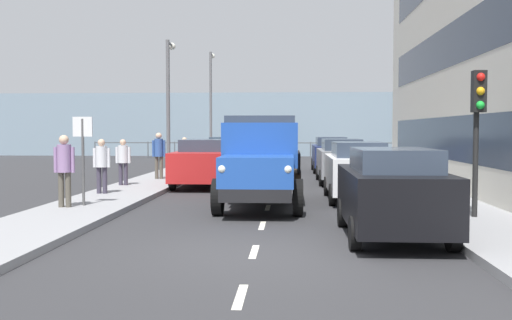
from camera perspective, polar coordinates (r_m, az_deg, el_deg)
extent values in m
plane|color=#2D2D30|center=(22.12, 1.83, -2.43)|extent=(80.00, 80.00, 0.00)
cube|color=gray|center=(22.46, 13.66, -2.24)|extent=(2.23, 43.10, 0.15)
cube|color=gray|center=(22.71, -9.87, -2.14)|extent=(2.23, 43.10, 0.15)
cube|color=silver|center=(7.50, -1.52, -13.05)|extent=(0.12, 1.10, 0.01)
cube|color=silver|center=(10.10, -0.18, -8.86)|extent=(0.12, 1.10, 0.01)
cube|color=silver|center=(12.79, 0.61, -6.36)|extent=(0.12, 1.10, 0.01)
cube|color=silver|center=(15.69, 1.15, -4.63)|extent=(0.12, 1.10, 0.01)
cube|color=silver|center=(18.57, 1.51, -3.45)|extent=(0.12, 1.10, 0.01)
cube|color=silver|center=(21.50, 1.78, -2.58)|extent=(0.12, 1.10, 0.01)
cube|color=silver|center=(24.28, 1.98, -1.94)|extent=(0.12, 1.10, 0.01)
cube|color=silver|center=(26.71, 2.11, -1.50)|extent=(0.12, 1.10, 0.01)
cube|color=silver|center=(29.63, 2.25, -1.06)|extent=(0.12, 1.10, 0.01)
cube|color=silver|center=(32.10, 2.34, -0.75)|extent=(0.12, 1.10, 0.01)
cube|color=silver|center=(34.38, 2.42, -0.51)|extent=(0.12, 1.10, 0.01)
cube|color=silver|center=(37.11, 2.50, -0.26)|extent=(0.12, 1.10, 0.01)
cube|color=silver|center=(39.61, 2.56, -0.05)|extent=(0.12, 1.10, 0.01)
cube|color=#2D3847|center=(20.19, 18.17, 2.03)|extent=(0.08, 18.09, 1.40)
cube|color=#2D3847|center=(20.38, 18.30, 10.49)|extent=(0.08, 18.09, 1.40)
cube|color=gray|center=(46.57, 2.70, 3.46)|extent=(80.00, 0.80, 5.00)
cylinder|color=#4C5156|center=(45.02, 20.75, 0.88)|extent=(0.08, 0.08, 1.20)
cylinder|color=#4C5156|center=(44.47, 18.29, 0.89)|extent=(0.08, 0.08, 1.20)
cylinder|color=#4C5156|center=(44.00, 15.77, 0.91)|extent=(0.08, 0.08, 1.20)
cylinder|color=#4C5156|center=(43.61, 13.20, 0.93)|extent=(0.08, 0.08, 1.20)
cylinder|color=#4C5156|center=(43.32, 10.59, 0.94)|extent=(0.08, 0.08, 1.20)
cylinder|color=#4C5156|center=(43.12, 7.96, 0.96)|extent=(0.08, 0.08, 1.20)
cylinder|color=#4C5156|center=(43.01, 5.30, 0.97)|extent=(0.08, 0.08, 1.20)
cylinder|color=#4C5156|center=(42.99, 2.63, 0.98)|extent=(0.08, 0.08, 1.20)
cylinder|color=#4C5156|center=(43.07, -0.03, 0.98)|extent=(0.08, 0.08, 1.20)
cylinder|color=#4C5156|center=(43.24, -2.68, 0.99)|extent=(0.08, 0.08, 1.20)
cylinder|color=#4C5156|center=(43.50, -5.30, 0.99)|extent=(0.08, 0.08, 1.20)
cylinder|color=#4C5156|center=(43.85, -7.88, 0.99)|extent=(0.08, 0.08, 1.20)
cylinder|color=#4C5156|center=(44.28, -10.42, 0.99)|extent=(0.08, 0.08, 1.20)
cylinder|color=#4C5156|center=(44.80, -12.90, 0.98)|extent=(0.08, 0.08, 1.20)
cylinder|color=#4C5156|center=(45.41, -15.32, 0.98)|extent=(0.08, 0.08, 1.20)
cube|color=#4C5156|center=(42.98, 2.63, 1.67)|extent=(28.00, 0.08, 0.08)
cube|color=black|center=(15.82, 0.52, -2.39)|extent=(1.64, 5.60, 0.30)
cube|color=#1E479E|center=(13.94, 0.13, -1.05)|extent=(1.72, 1.90, 0.70)
cube|color=silver|center=(13.05, -0.10, -1.45)|extent=(1.16, 0.08, 0.56)
sphere|color=white|center=(13.01, 3.13, -0.90)|extent=(0.20, 0.20, 0.20)
sphere|color=white|center=(13.10, -3.31, -0.87)|extent=(0.20, 0.20, 0.20)
cube|color=#1E479E|center=(15.42, 0.45, 1.47)|extent=(1.93, 1.34, 1.15)
cube|color=#2D3847|center=(15.41, 0.46, 3.24)|extent=(1.78, 1.23, 0.56)
cube|color=#2D2319|center=(17.14, 0.75, -1.21)|extent=(2.10, 2.80, 0.16)
cube|color=black|center=(17.10, 4.13, -0.15)|extent=(0.08, 2.80, 0.56)
cube|color=black|center=(17.19, -2.61, -0.13)|extent=(0.08, 2.80, 0.56)
cylinder|color=black|center=(14.14, 4.08, -3.64)|extent=(0.24, 0.90, 0.90)
cylinder|color=black|center=(14.25, -3.72, -3.59)|extent=(0.24, 0.90, 0.90)
cylinder|color=black|center=(17.34, 3.97, -2.43)|extent=(0.24, 0.90, 0.90)
cylinder|color=black|center=(17.43, -2.40, -2.39)|extent=(0.24, 0.90, 0.90)
cube|color=black|center=(11.55, 12.99, -3.45)|extent=(1.73, 4.06, 1.00)
cube|color=#2D3847|center=(11.30, 13.20, 0.02)|extent=(1.42, 2.23, 0.42)
cylinder|color=black|center=(12.75, 8.35, -5.07)|extent=(0.18, 0.60, 0.60)
cylinder|color=black|center=(12.99, 15.64, -5.00)|extent=(0.18, 0.60, 0.60)
cylinder|color=black|center=(10.27, 9.55, -7.02)|extent=(0.18, 0.60, 0.60)
cylinder|color=black|center=(10.58, 18.53, -6.85)|extent=(0.18, 0.60, 0.60)
cube|color=white|center=(17.44, 9.75, -1.28)|extent=(1.67, 3.95, 1.00)
cube|color=#2D3847|center=(17.21, 9.84, 1.03)|extent=(1.37, 2.17, 0.42)
cylinder|color=black|center=(18.63, 6.89, -2.53)|extent=(0.18, 0.60, 0.60)
cylinder|color=black|center=(18.80, 11.74, -2.53)|extent=(0.18, 0.60, 0.60)
cylinder|color=black|center=(16.20, 7.41, -3.36)|extent=(0.18, 0.60, 0.60)
cylinder|color=black|center=(16.39, 12.97, -3.34)|extent=(0.18, 0.60, 0.60)
cube|color=slate|center=(23.11, 8.21, -0.24)|extent=(1.70, 4.42, 1.00)
cube|color=#2D3847|center=(22.89, 8.26, 1.51)|extent=(1.40, 2.43, 0.42)
cylinder|color=black|center=(24.46, 6.04, -1.23)|extent=(0.18, 0.60, 0.60)
cylinder|color=black|center=(24.58, 9.81, -1.23)|extent=(0.18, 0.60, 0.60)
cylinder|color=black|center=(21.73, 6.37, -1.75)|extent=(0.18, 0.60, 0.60)
cylinder|color=black|center=(21.87, 10.60, -1.75)|extent=(0.18, 0.60, 0.60)
cube|color=navy|center=(29.21, 7.22, 0.42)|extent=(1.69, 4.25, 1.00)
cube|color=#2D3847|center=(28.99, 7.25, 1.81)|extent=(1.38, 2.34, 0.42)
cylinder|color=black|center=(30.51, 5.55, -0.40)|extent=(0.18, 0.60, 0.60)
cylinder|color=black|center=(30.61, 8.55, -0.41)|extent=(0.18, 0.60, 0.60)
cylinder|color=black|center=(27.88, 5.74, -0.72)|extent=(0.18, 0.60, 0.60)
cylinder|color=black|center=(27.99, 9.02, -0.72)|extent=(0.18, 0.60, 0.60)
cube|color=#B21E1E|center=(21.51, -5.00, -0.46)|extent=(1.87, 4.70, 1.00)
cube|color=#2D3847|center=(21.68, -4.93, 1.45)|extent=(1.53, 2.58, 0.42)
cylinder|color=black|center=(19.99, -3.09, -2.14)|extent=(0.18, 0.60, 0.60)
cylinder|color=black|center=(20.27, -8.09, -2.10)|extent=(0.18, 0.60, 0.60)
cylinder|color=black|center=(22.88, -2.26, -1.50)|extent=(0.18, 0.60, 0.60)
cylinder|color=black|center=(23.12, -6.64, -1.47)|extent=(0.18, 0.60, 0.60)
cube|color=#1E6670|center=(28.60, -2.89, 0.39)|extent=(1.72, 4.58, 1.00)
cube|color=#2D3847|center=(28.77, -2.85, 1.82)|extent=(1.41, 2.52, 0.42)
cylinder|color=black|center=(27.13, -1.51, -0.80)|extent=(0.18, 0.60, 0.60)
cylinder|color=black|center=(27.32, -4.92, -0.79)|extent=(0.18, 0.60, 0.60)
cylinder|color=black|center=(29.96, -1.03, -0.45)|extent=(0.18, 0.60, 0.60)
cylinder|color=black|center=(30.13, -4.13, -0.44)|extent=(0.18, 0.60, 0.60)
cube|color=maroon|center=(35.07, -1.71, 0.86)|extent=(1.72, 4.38, 1.00)
cube|color=#2D3847|center=(35.25, -1.68, 2.03)|extent=(1.41, 2.41, 0.42)
cylinder|color=black|center=(33.67, -0.54, -0.08)|extent=(0.18, 0.60, 0.60)
cylinder|color=black|center=(33.83, -3.29, -0.07)|extent=(0.18, 0.60, 0.60)
cylinder|color=black|center=(36.38, -0.24, 0.15)|extent=(0.18, 0.60, 0.60)
cylinder|color=black|center=(36.52, -2.79, 0.16)|extent=(0.18, 0.60, 0.60)
cylinder|color=#4C473D|center=(15.33, -17.72, -2.76)|extent=(0.14, 0.14, 0.87)
cylinder|color=#4C473D|center=(15.40, -18.35, -2.75)|extent=(0.14, 0.14, 0.87)
cylinder|color=gray|center=(15.31, -18.08, 0.15)|extent=(0.34, 0.34, 0.69)
cylinder|color=gray|center=(15.23, -17.31, 0.02)|extent=(0.09, 0.09, 0.63)
cylinder|color=gray|center=(15.39, -18.84, 0.02)|extent=(0.09, 0.09, 0.63)
sphere|color=tan|center=(15.29, -18.11, 1.88)|extent=(0.24, 0.24, 0.24)
cylinder|color=#383342|center=(18.31, -14.43, -1.92)|extent=(0.14, 0.14, 0.80)
cylinder|color=#383342|center=(18.37, -14.96, -1.91)|extent=(0.14, 0.14, 0.80)
cylinder|color=silver|center=(18.30, -14.72, 0.31)|extent=(0.34, 0.34, 0.63)
cylinder|color=silver|center=(18.23, -14.07, 0.21)|extent=(0.09, 0.09, 0.58)
cylinder|color=silver|center=(18.37, -15.37, 0.22)|extent=(0.09, 0.09, 0.58)
sphere|color=tan|center=(18.28, -14.74, 1.64)|extent=(0.22, 0.22, 0.22)
cylinder|color=#383342|center=(20.91, -12.50, -1.34)|extent=(0.14, 0.14, 0.77)
cylinder|color=#383342|center=(20.96, -12.97, -1.33)|extent=(0.14, 0.14, 0.77)
cylinder|color=silver|center=(20.90, -12.76, 0.56)|extent=(0.34, 0.34, 0.61)
cylinder|color=silver|center=(20.84, -12.17, 0.47)|extent=(0.09, 0.09, 0.56)
cylinder|color=silver|center=(20.96, -13.33, 0.48)|extent=(0.09, 0.09, 0.56)
sphere|color=tan|center=(20.89, -12.77, 1.68)|extent=(0.21, 0.21, 0.21)
cylinder|color=#4C473D|center=(23.34, -9.17, -0.74)|extent=(0.14, 0.14, 0.88)
cylinder|color=#4C473D|center=(23.38, -9.60, -0.73)|extent=(0.14, 0.14, 0.88)
cylinder|color=#2D4C8C|center=(23.32, -9.40, 1.19)|extent=(0.34, 0.34, 0.69)
cylinder|color=#2D4C8C|center=(23.27, -8.87, 1.11)|extent=(0.09, 0.09, 0.64)
cylinder|color=#2D4C8C|center=(23.37, -9.92, 1.11)|extent=(0.09, 0.09, 0.64)
sphere|color=tan|center=(23.31, -9.41, 2.34)|extent=(0.24, 0.24, 0.24)
cylinder|color=black|center=(25.51, -6.73, -0.52)|extent=(0.14, 0.14, 0.78)
cylinder|color=black|center=(25.55, -7.13, -0.52)|extent=(0.14, 0.14, 0.78)
cylinder|color=maroon|center=(25.50, -6.94, 1.04)|extent=(0.34, 0.34, 0.61)
cylinder|color=maroon|center=(25.46, -6.45, 0.97)|extent=(0.09, 0.09, 0.57)
cylinder|color=maroon|center=(25.54, -7.43, 0.97)|extent=(0.09, 0.09, 0.57)
sphere|color=tan|center=(25.49, -6.95, 1.96)|extent=(0.21, 0.21, 0.21)
cylinder|color=black|center=(13.80, 20.51, 1.43)|extent=(0.12, 0.12, 3.20)
cube|color=black|center=(13.68, 20.76, 6.23)|extent=(0.28, 0.24, 0.90)
sphere|color=red|center=(13.59, 20.94, 7.52)|extent=(0.18, 0.18, 0.18)
sphere|color=orange|center=(13.57, 20.92, 6.26)|extent=(0.18, 0.18, 0.18)
sphere|color=green|center=(13.56, 20.89, 4.99)|extent=(0.18, 0.18, 0.18)
cylinder|color=#59595B|center=(25.50, -8.50, 5.04)|extent=(0.16, 0.16, 5.74)
cylinder|color=#59595B|center=(26.19, -8.34, 11.08)|extent=(0.10, 0.90, 0.10)
sphere|color=silver|center=(26.62, -8.14, 10.84)|extent=(0.32, 0.32, 0.32)
cylinder|color=#59595B|center=(37.19, -4.41, 5.20)|extent=(0.16, 0.16, 6.79)
cylinder|color=#59595B|center=(37.91, -4.33, 10.16)|extent=(0.10, 0.90, 0.10)
sphere|color=silver|center=(38.34, -4.24, 10.00)|extent=(0.32, 0.32, 0.32)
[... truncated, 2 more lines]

